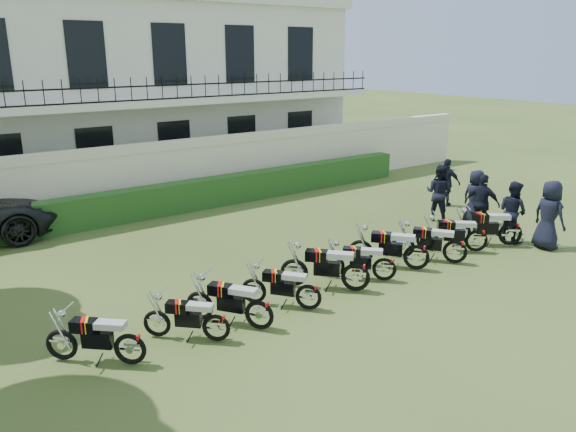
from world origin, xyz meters
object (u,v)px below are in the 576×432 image
Objects in this scene: motorcycle_0 at (130,342)px; officer_3 at (475,197)px; motorcycle_1 at (216,321)px; motorcycle_5 at (385,264)px; motorcycle_2 at (259,308)px; officer_0 at (549,215)px; motorcycle_7 at (455,246)px; motorcycle_8 at (477,235)px; motorcycle_6 at (417,251)px; motorcycle_9 at (511,228)px; officer_2 at (482,204)px; officer_1 at (512,212)px; motorcycle_4 at (356,270)px; officer_5 at (446,183)px; motorcycle_3 at (309,291)px; officer_4 at (439,193)px.

officer_3 is at bearing -38.89° from motorcycle_0.
motorcycle_1 is 0.94× the size of motorcycle_5.
motorcycle_2 is at bearing 97.66° from officer_3.
motorcycle_7 is at bearing 85.46° from officer_0.
motorcycle_5 is 0.90× the size of motorcycle_8.
motorcycle_6 is (1.13, 0.02, 0.06)m from motorcycle_5.
motorcycle_9 is 1.04m from officer_0.
officer_2 is at bearing -38.22° from motorcycle_1.
motorcycle_9 reaches higher than motorcycle_5.
motorcycle_1 is at bearing 144.66° from motorcycle_7.
officer_3 is at bearing 1.26° from officer_0.
motorcycle_9 is 0.92× the size of officer_2.
motorcycle_0 is 0.80× the size of officer_1.
motorcycle_0 is 0.86× the size of motorcycle_9.
officer_1 is at bearing -41.78° from motorcycle_4.
motorcycle_7 is 2.81m from officer_1.
officer_2 is at bearing 7.18° from officer_1.
motorcycle_4 is at bearing -42.81° from motorcycle_1.
motorcycle_0 is 11.31m from officer_2.
motorcycle_4 is at bearing -47.02° from motorcycle_0.
officer_5 is at bearing -15.58° from motorcycle_5.
officer_0 is 0.97m from officer_1.
motorcycle_6 is at bearing -46.47° from motorcycle_0.
officer_1 is 3.89m from officer_5.
officer_0 is (9.89, -0.76, 0.53)m from motorcycle_1.
motorcycle_5 is 5.86m from officer_3.
officer_2 is (0.02, 1.01, 0.01)m from officer_1.
motorcycle_6 is 0.96× the size of officer_3.
motorcycle_7 is 0.98× the size of officer_5.
officer_2 is (2.79, 1.25, 0.40)m from motorcycle_7.
motorcycle_1 is 9.93m from officer_0.
motorcycle_6 reaches higher than motorcycle_3.
officer_3 reaches higher than motorcycle_7.
motorcycle_4 reaches higher than motorcycle_7.
motorcycle_7 is (8.46, -0.21, 0.02)m from motorcycle_0.
officer_4 is at bearing 10.92° from motorcycle_7.
officer_3 reaches higher than motorcycle_0.
motorcycle_0 is 0.81× the size of officer_3.
motorcycle_4 is (3.65, 0.16, 0.09)m from motorcycle_1.
motorcycle_2 is (2.49, -0.24, 0.02)m from motorcycle_0.
motorcycle_1 is 0.85× the size of motorcycle_8.
motorcycle_0 is 11.94m from officer_3.
motorcycle_0 is 0.84× the size of motorcycle_6.
officer_5 is (9.00, 3.71, 0.39)m from motorcycle_3.
motorcycle_9 is at bearing -48.26° from motorcycle_0.
motorcycle_4 is 6.80m from officer_3.
motorcycle_5 is 0.76× the size of officer_2.
motorcycle_2 reaches higher than motorcycle_1.
motorcycle_9 is (9.24, -0.07, 0.09)m from motorcycle_1.
motorcycle_1 is 6.87m from motorcycle_7.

